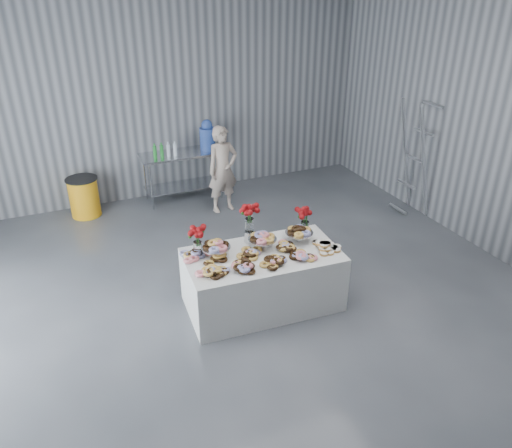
{
  "coord_description": "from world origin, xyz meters",
  "views": [
    {
      "loc": [
        -1.88,
        -4.3,
        3.88
      ],
      "look_at": [
        0.36,
        0.83,
        0.99
      ],
      "focal_mm": 35.0,
      "sensor_mm": 36.0,
      "label": 1
    }
  ],
  "objects_px": {
    "prep_table": "(183,167)",
    "trash_barrel": "(84,197)",
    "display_table": "(263,280)",
    "water_jug": "(207,136)",
    "person": "(223,169)",
    "stepladder": "(415,159)"
  },
  "relations": [
    {
      "from": "prep_table",
      "to": "trash_barrel",
      "type": "bearing_deg",
      "value": -180.0
    },
    {
      "from": "display_table",
      "to": "water_jug",
      "type": "bearing_deg",
      "value": 81.8
    },
    {
      "from": "display_table",
      "to": "person",
      "type": "distance_m",
      "value": 2.93
    },
    {
      "from": "water_jug",
      "to": "trash_barrel",
      "type": "xyz_separation_m",
      "value": [
        -2.28,
        -0.0,
        -0.8
      ]
    },
    {
      "from": "display_table",
      "to": "stepladder",
      "type": "xyz_separation_m",
      "value": [
        3.45,
        1.43,
        0.64
      ]
    },
    {
      "from": "water_jug",
      "to": "stepladder",
      "type": "xyz_separation_m",
      "value": [
        2.93,
        -2.18,
        -0.13
      ]
    },
    {
      "from": "person",
      "to": "stepladder",
      "type": "height_order",
      "value": "stepladder"
    },
    {
      "from": "display_table",
      "to": "trash_barrel",
      "type": "distance_m",
      "value": 4.01
    },
    {
      "from": "person",
      "to": "display_table",
      "type": "bearing_deg",
      "value": -107.84
    },
    {
      "from": "display_table",
      "to": "prep_table",
      "type": "bearing_deg",
      "value": 89.69
    },
    {
      "from": "prep_table",
      "to": "person",
      "type": "relative_size",
      "value": 0.98
    },
    {
      "from": "stepladder",
      "to": "water_jug",
      "type": "bearing_deg",
      "value": 143.31
    },
    {
      "from": "water_jug",
      "to": "person",
      "type": "relative_size",
      "value": 0.36
    },
    {
      "from": "water_jug",
      "to": "trash_barrel",
      "type": "distance_m",
      "value": 2.41
    },
    {
      "from": "water_jug",
      "to": "stepladder",
      "type": "bearing_deg",
      "value": -36.69
    },
    {
      "from": "person",
      "to": "stepladder",
      "type": "distance_m",
      "value": 3.26
    },
    {
      "from": "trash_barrel",
      "to": "person",
      "type": "bearing_deg",
      "value": -18.13
    },
    {
      "from": "prep_table",
      "to": "water_jug",
      "type": "distance_m",
      "value": 0.73
    },
    {
      "from": "display_table",
      "to": "person",
      "type": "bearing_deg",
      "value": 79.46
    },
    {
      "from": "person",
      "to": "stepladder",
      "type": "xyz_separation_m",
      "value": [
        2.92,
        -1.43,
        0.25
      ]
    },
    {
      "from": "person",
      "to": "trash_barrel",
      "type": "distance_m",
      "value": 2.45
    },
    {
      "from": "display_table",
      "to": "person",
      "type": "relative_size",
      "value": 1.24
    }
  ]
}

